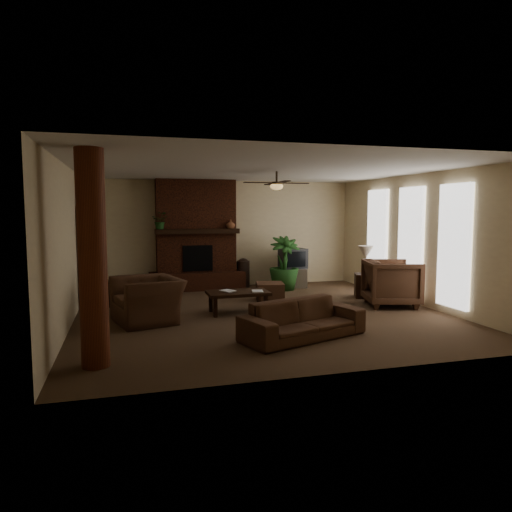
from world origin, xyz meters
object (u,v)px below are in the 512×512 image
object	(u,v)px
coffee_table	(238,294)
ottoman	(270,292)
sofa	(303,313)
tv_stand	(291,277)
lamp_right	(366,254)
armchair_right	(392,281)
side_table_right	(366,286)
lamp_left	(96,259)
floor_plant	(284,275)
log_column	(92,259)
side_table_left	(97,294)
armchair_left	(147,292)
floor_vase	(243,271)

from	to	relation	value
coffee_table	ottoman	size ratio (longest dim) A/B	2.00
sofa	ottoman	distance (m)	3.12
tv_stand	lamp_right	size ratio (longest dim) A/B	1.31
armchair_right	side_table_right	size ratio (longest dim) A/B	1.96
tv_stand	lamp_left	xyz separation A→B (m)	(-4.82, -1.33, 0.75)
ottoman	lamp_left	distance (m)	3.81
floor_plant	lamp_right	xyz separation A→B (m)	(1.50, -1.44, 0.62)
sofa	lamp_left	bearing A→B (deg)	114.79
sofa	floor_plant	bearing A→B (deg)	55.60
log_column	armchair_right	bearing A→B (deg)	22.11
log_column	lamp_left	size ratio (longest dim) A/B	4.31
sofa	side_table_left	size ratio (longest dim) A/B	3.71
sofa	lamp_left	distance (m)	4.79
armchair_left	side_table_right	size ratio (longest dim) A/B	2.25
armchair_left	sofa	bearing A→B (deg)	37.35
armchair_right	side_table_right	bearing A→B (deg)	17.98
log_column	floor_vase	distance (m)	6.57
armchair_left	armchair_right	distance (m)	5.05
floor_vase	lamp_right	size ratio (longest dim) A/B	1.18
sofa	floor_plant	size ratio (longest dim) A/B	1.49
floor_vase	armchair_left	bearing A→B (deg)	-128.87
lamp_left	lamp_right	world-z (taller)	same
coffee_table	floor_plant	distance (m)	2.90
ottoman	side_table_left	bearing A→B (deg)	174.70
floor_plant	ottoman	bearing A→B (deg)	-121.58
log_column	floor_plant	distance (m)	6.58
log_column	floor_vase	size ratio (longest dim) A/B	3.64
log_column	lamp_right	size ratio (longest dim) A/B	4.31
lamp_right	side_table_right	bearing A→B (deg)	-91.92
coffee_table	tv_stand	world-z (taller)	tv_stand
floor_vase	side_table_left	xyz separation A→B (m)	(-3.57, -1.58, -0.16)
coffee_table	lamp_left	world-z (taller)	lamp_left
log_column	floor_vase	bearing A→B (deg)	58.73
side_table_left	tv_stand	bearing A→B (deg)	15.38
sofa	coffee_table	bearing A→B (deg)	86.59
tv_stand	side_table_right	world-z (taller)	side_table_right
log_column	coffee_table	distance (m)	3.75
ottoman	floor_vase	bearing A→B (deg)	94.04
tv_stand	lamp_left	distance (m)	5.05
sofa	side_table_right	xyz separation A→B (m)	(2.69, 2.84, -0.12)
floor_plant	side_table_left	xyz separation A→B (m)	(-4.48, -0.92, -0.11)
armchair_right	floor_vase	size ratio (longest dim) A/B	1.40
floor_plant	sofa	bearing A→B (deg)	-105.35
sofa	log_column	bearing A→B (deg)	170.85
armchair_left	tv_stand	size ratio (longest dim) A/B	1.45
sofa	lamp_right	world-z (taller)	lamp_right
lamp_right	lamp_left	bearing A→B (deg)	175.02
side_table_right	sofa	bearing A→B (deg)	-133.42
floor_vase	side_table_left	size ratio (longest dim) A/B	1.40
armchair_left	tv_stand	distance (m)	4.88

